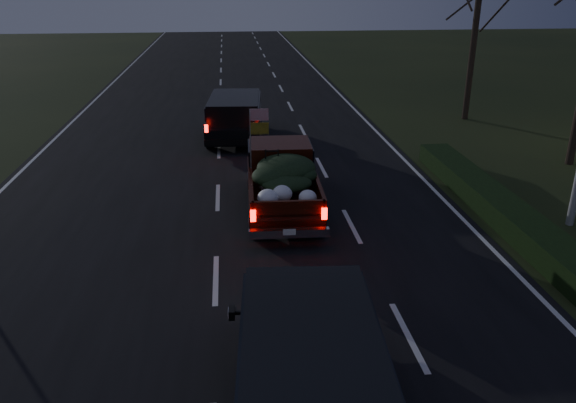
{
  "coord_description": "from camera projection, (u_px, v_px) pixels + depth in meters",
  "views": [
    {
      "loc": [
        0.43,
        -10.98,
        6.25
      ],
      "look_at": [
        1.74,
        1.26,
        1.3
      ],
      "focal_mm": 35.0,
      "sensor_mm": 36.0,
      "label": 1
    }
  ],
  "objects": [
    {
      "name": "ground",
      "position": [
        216.0,
        280.0,
        12.41
      ],
      "size": [
        120.0,
        120.0,
        0.0
      ],
      "primitive_type": "plane",
      "color": "black",
      "rests_on": "ground"
    },
    {
      "name": "road_asphalt",
      "position": [
        216.0,
        280.0,
        12.41
      ],
      "size": [
        14.0,
        120.0,
        0.02
      ],
      "primitive_type": "cube",
      "color": "black",
      "rests_on": "ground"
    },
    {
      "name": "hedge_row",
      "position": [
        494.0,
        203.0,
        15.84
      ],
      "size": [
        1.0,
        10.0,
        0.6
      ],
      "primitive_type": "cube",
      "color": "black",
      "rests_on": "ground"
    },
    {
      "name": "bare_tree_far",
      "position": [
        479.0,
        1.0,
        24.51
      ],
      "size": [
        3.6,
        3.6,
        7.0
      ],
      "color": "black",
      "rests_on": "ground"
    },
    {
      "name": "pickup_truck",
      "position": [
        282.0,
        176.0,
        15.9
      ],
      "size": [
        2.07,
        5.04,
        2.61
      ],
      "rotation": [
        0.0,
        0.0,
        -0.03
      ],
      "color": "#330E06",
      "rests_on": "ground"
    },
    {
      "name": "lead_suv",
      "position": [
        235.0,
        113.0,
        22.83
      ],
      "size": [
        2.43,
        5.1,
        1.43
      ],
      "rotation": [
        0.0,
        0.0,
        -0.08
      ],
      "color": "black",
      "rests_on": "ground"
    },
    {
      "name": "rear_suv",
      "position": [
        310.0,
        362.0,
        8.13
      ],
      "size": [
        2.35,
        4.98,
        1.39
      ],
      "rotation": [
        0.0,
        0.0,
        -0.07
      ],
      "color": "black",
      "rests_on": "ground"
    }
  ]
}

